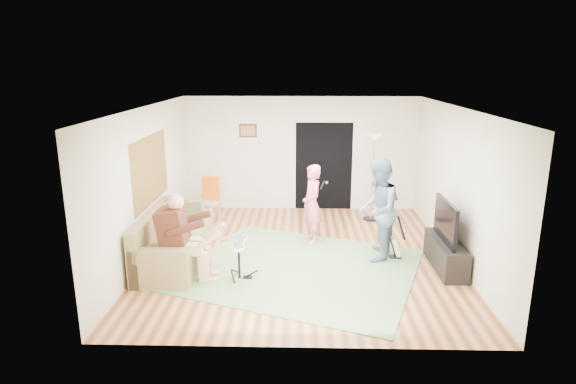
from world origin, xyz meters
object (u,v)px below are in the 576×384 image
(torchiere_lamp, at_px, (373,162))
(television, at_px, (446,221))
(dining_chair, at_px, (209,206))
(guitarist, at_px, (377,210))
(drum_kit, at_px, (239,262))
(guitar_spare, at_px, (396,246))
(sofa, at_px, (170,246))
(singer, at_px, (312,204))
(tv_cabinet, at_px, (446,254))

(torchiere_lamp, xyz_separation_m, television, (0.85, -2.66, -0.48))
(dining_chair, height_order, television, television)
(guitarist, height_order, television, guitarist)
(drum_kit, distance_m, dining_chair, 3.12)
(guitar_spare, xyz_separation_m, dining_chair, (-3.77, 1.98, 0.13))
(dining_chair, bearing_deg, sofa, -81.27)
(singer, bearing_deg, dining_chair, -133.88)
(torchiere_lamp, bearing_deg, singer, -133.47)
(guitar_spare, bearing_deg, dining_chair, 152.30)
(television, bearing_deg, sofa, 178.55)
(sofa, bearing_deg, guitarist, 4.15)
(guitarist, distance_m, tv_cabinet, 1.38)
(drum_kit, xyz_separation_m, tv_cabinet, (3.50, 0.53, -0.04))
(guitar_spare, relative_size, torchiere_lamp, 0.41)
(sofa, distance_m, guitar_spare, 4.04)
(guitarist, height_order, torchiere_lamp, torchiere_lamp)
(sofa, height_order, dining_chair, dining_chair)
(torchiere_lamp, bearing_deg, television, -72.26)
(tv_cabinet, bearing_deg, drum_kit, -171.40)
(television, bearing_deg, singer, 151.56)
(drum_kit, distance_m, guitar_spare, 2.89)
(sofa, bearing_deg, torchiere_lamp, 33.11)
(guitar_spare, relative_size, television, 0.70)
(tv_cabinet, bearing_deg, guitarist, 161.31)
(sofa, bearing_deg, tv_cabinet, -1.44)
(torchiere_lamp, height_order, tv_cabinet, torchiere_lamp)
(drum_kit, xyz_separation_m, guitarist, (2.36, 0.92, 0.63))
(sofa, height_order, drum_kit, sofa)
(sofa, bearing_deg, television, -1.45)
(torchiere_lamp, relative_size, dining_chair, 1.93)
(television, bearing_deg, tv_cabinet, 0.00)
(tv_cabinet, relative_size, television, 1.23)
(torchiere_lamp, distance_m, television, 2.84)
(torchiere_lamp, bearing_deg, dining_chair, -175.93)
(guitarist, bearing_deg, tv_cabinet, 86.21)
(guitar_spare, distance_m, dining_chair, 4.26)
(torchiere_lamp, bearing_deg, guitar_spare, -86.70)
(torchiere_lamp, bearing_deg, guitarist, -95.99)
(tv_cabinet, bearing_deg, sofa, 178.56)
(drum_kit, xyz_separation_m, dining_chair, (-1.05, 2.93, 0.07))
(drum_kit, distance_m, television, 3.53)
(drum_kit, height_order, torchiere_lamp, torchiere_lamp)
(drum_kit, relative_size, singer, 0.43)
(torchiere_lamp, xyz_separation_m, tv_cabinet, (0.90, -2.66, -1.08))
(sofa, xyz_separation_m, singer, (2.52, 1.09, 0.47))
(dining_chair, xyz_separation_m, tv_cabinet, (4.55, -2.40, -0.11))
(sofa, relative_size, television, 2.00)
(drum_kit, bearing_deg, torchiere_lamp, 50.87)
(singer, distance_m, torchiere_lamp, 2.08)
(guitarist, bearing_deg, television, 85.42)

